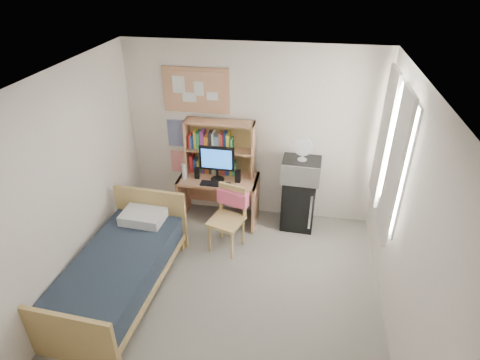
% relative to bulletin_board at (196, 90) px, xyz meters
% --- Properties ---
extents(floor, '(3.60, 4.20, 0.02)m').
position_rel_bulletin_board_xyz_m(floor, '(0.78, -2.08, -1.93)').
color(floor, gray).
rests_on(floor, ground).
extents(ceiling, '(3.60, 4.20, 0.02)m').
position_rel_bulletin_board_xyz_m(ceiling, '(0.78, -2.08, 0.68)').
color(ceiling, silver).
rests_on(ceiling, wall_back).
extents(wall_back, '(3.60, 0.04, 2.60)m').
position_rel_bulletin_board_xyz_m(wall_back, '(0.78, 0.02, -0.62)').
color(wall_back, white).
rests_on(wall_back, floor).
extents(wall_left, '(0.04, 4.20, 2.60)m').
position_rel_bulletin_board_xyz_m(wall_left, '(-1.02, -2.08, -0.62)').
color(wall_left, white).
rests_on(wall_left, floor).
extents(wall_right, '(0.04, 4.20, 2.60)m').
position_rel_bulletin_board_xyz_m(wall_right, '(2.58, -2.08, -0.62)').
color(wall_right, white).
rests_on(wall_right, floor).
extents(window_unit, '(0.10, 1.40, 1.70)m').
position_rel_bulletin_board_xyz_m(window_unit, '(2.53, -0.88, -0.32)').
color(window_unit, white).
rests_on(window_unit, wall_right).
extents(curtain_left, '(0.04, 0.55, 1.70)m').
position_rel_bulletin_board_xyz_m(curtain_left, '(2.50, -1.28, -0.32)').
color(curtain_left, silver).
rests_on(curtain_left, wall_right).
extents(curtain_right, '(0.04, 0.55, 1.70)m').
position_rel_bulletin_board_xyz_m(curtain_right, '(2.50, -0.48, -0.32)').
color(curtain_right, silver).
rests_on(curtain_right, wall_right).
extents(bulletin_board, '(0.94, 0.03, 0.64)m').
position_rel_bulletin_board_xyz_m(bulletin_board, '(0.00, 0.00, 0.00)').
color(bulletin_board, tan).
rests_on(bulletin_board, wall_back).
extents(poster_wave, '(0.30, 0.01, 0.42)m').
position_rel_bulletin_board_xyz_m(poster_wave, '(-0.32, 0.01, -0.67)').
color(poster_wave, navy).
rests_on(poster_wave, wall_back).
extents(poster_japan, '(0.28, 0.01, 0.36)m').
position_rel_bulletin_board_xyz_m(poster_japan, '(-0.32, 0.01, -1.14)').
color(poster_japan, red).
rests_on(poster_japan, wall_back).
extents(desk, '(1.16, 0.59, 0.72)m').
position_rel_bulletin_board_xyz_m(desk, '(0.35, -0.29, -1.56)').
color(desk, tan).
rests_on(desk, floor).
extents(desk_chair, '(0.58, 0.58, 0.92)m').
position_rel_bulletin_board_xyz_m(desk_chair, '(0.59, -0.96, -1.46)').
color(desk_chair, tan).
rests_on(desk_chair, floor).
extents(mini_fridge, '(0.49, 0.49, 0.79)m').
position_rel_bulletin_board_xyz_m(mini_fridge, '(1.53, -0.24, -1.52)').
color(mini_fridge, black).
rests_on(mini_fridge, floor).
extents(bed, '(1.08, 1.98, 0.53)m').
position_rel_bulletin_board_xyz_m(bed, '(-0.50, -1.99, -1.66)').
color(bed, '#1B2430').
rests_on(bed, floor).
extents(hutch, '(1.01, 0.27, 0.82)m').
position_rel_bulletin_board_xyz_m(hutch, '(0.35, -0.14, -0.79)').
color(hutch, tan).
rests_on(hutch, desk).
extents(monitor, '(0.50, 0.05, 0.53)m').
position_rel_bulletin_board_xyz_m(monitor, '(0.35, -0.35, -0.93)').
color(monitor, black).
rests_on(monitor, desk).
extents(keyboard, '(0.43, 0.14, 0.02)m').
position_rel_bulletin_board_xyz_m(keyboard, '(0.35, -0.49, -1.19)').
color(keyboard, black).
rests_on(keyboard, desk).
extents(speaker_left, '(0.07, 0.07, 0.16)m').
position_rel_bulletin_board_xyz_m(speaker_left, '(0.05, -0.35, -1.12)').
color(speaker_left, black).
rests_on(speaker_left, desk).
extents(speaker_right, '(0.08, 0.08, 0.18)m').
position_rel_bulletin_board_xyz_m(speaker_right, '(0.65, -0.36, -1.11)').
color(speaker_right, black).
rests_on(speaker_right, desk).
extents(water_bottle, '(0.07, 0.07, 0.23)m').
position_rel_bulletin_board_xyz_m(water_bottle, '(-0.13, -0.39, -1.09)').
color(water_bottle, silver).
rests_on(water_bottle, desk).
extents(hoodie, '(0.45, 0.25, 0.21)m').
position_rel_bulletin_board_xyz_m(hoodie, '(0.65, -0.77, -1.21)').
color(hoodie, '#F55D82').
rests_on(hoodie, desk_chair).
extents(microwave, '(0.55, 0.43, 0.31)m').
position_rel_bulletin_board_xyz_m(microwave, '(1.53, -0.26, -0.97)').
color(microwave, silver).
rests_on(microwave, mini_fridge).
extents(desk_fan, '(0.26, 0.26, 0.31)m').
position_rel_bulletin_board_xyz_m(desk_fan, '(1.53, -0.26, -0.66)').
color(desk_fan, silver).
rests_on(desk_fan, microwave).
extents(pillow, '(0.56, 0.41, 0.13)m').
position_rel_bulletin_board_xyz_m(pillow, '(-0.45, -1.24, -1.33)').
color(pillow, silver).
rests_on(pillow, bed).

